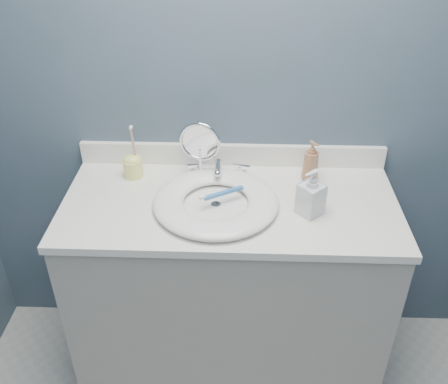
{
  "coord_description": "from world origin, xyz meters",
  "views": [
    {
      "loc": [
        0.03,
        -0.51,
        1.91
      ],
      "look_at": [
        -0.02,
        0.94,
        0.94
      ],
      "focal_mm": 40.0,
      "sensor_mm": 36.0,
      "label": 1
    }
  ],
  "objects_px": {
    "soap_bottle_amber": "(311,161)",
    "toothbrush_holder": "(133,165)",
    "makeup_mirror": "(200,148)",
    "soap_bottle_clear": "(312,192)"
  },
  "relations": [
    {
      "from": "makeup_mirror",
      "to": "soap_bottle_clear",
      "type": "height_order",
      "value": "makeup_mirror"
    },
    {
      "from": "soap_bottle_amber",
      "to": "toothbrush_holder",
      "type": "bearing_deg",
      "value": 143.8
    },
    {
      "from": "soap_bottle_amber",
      "to": "toothbrush_holder",
      "type": "relative_size",
      "value": 0.75
    },
    {
      "from": "makeup_mirror",
      "to": "soap_bottle_amber",
      "type": "distance_m",
      "value": 0.42
    },
    {
      "from": "makeup_mirror",
      "to": "soap_bottle_amber",
      "type": "relative_size",
      "value": 1.44
    },
    {
      "from": "toothbrush_holder",
      "to": "soap_bottle_amber",
      "type": "bearing_deg",
      "value": 0.05
    },
    {
      "from": "soap_bottle_clear",
      "to": "toothbrush_holder",
      "type": "distance_m",
      "value": 0.7
    },
    {
      "from": "makeup_mirror",
      "to": "soap_bottle_amber",
      "type": "xyz_separation_m",
      "value": [
        0.42,
        -0.0,
        -0.05
      ]
    },
    {
      "from": "makeup_mirror",
      "to": "toothbrush_holder",
      "type": "relative_size",
      "value": 1.09
    },
    {
      "from": "makeup_mirror",
      "to": "soap_bottle_clear",
      "type": "bearing_deg",
      "value": -18.68
    }
  ]
}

